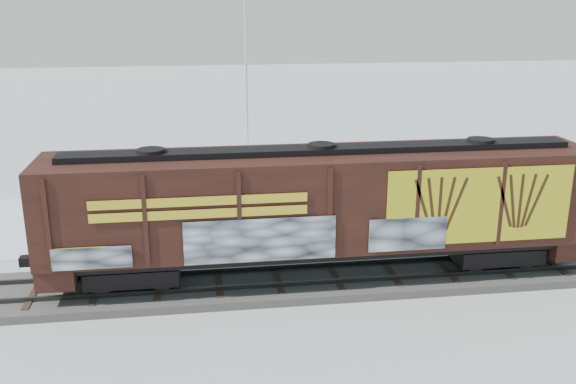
{
  "coord_description": "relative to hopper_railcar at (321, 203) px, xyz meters",
  "views": [
    {
      "loc": [
        -4.46,
        -20.05,
        9.5
      ],
      "look_at": [
        -1.19,
        3.0,
        2.41
      ],
      "focal_mm": 40.0,
      "sensor_mm": 36.0,
      "label": 1
    }
  ],
  "objects": [
    {
      "name": "ground",
      "position": [
        0.51,
        0.01,
        -2.89
      ],
      "size": [
        500.0,
        500.0,
        0.0
      ],
      "primitive_type": "plane",
      "color": "white",
      "rests_on": "ground"
    },
    {
      "name": "rail_track",
      "position": [
        0.51,
        0.01,
        -2.74
      ],
      "size": [
        50.0,
        3.4,
        0.43
      ],
      "color": "#59544C",
      "rests_on": "ground"
    },
    {
      "name": "parking_strip",
      "position": [
        0.51,
        7.51,
        -2.87
      ],
      "size": [
        40.0,
        8.0,
        0.03
      ],
      "primitive_type": "cube",
      "color": "white",
      "rests_on": "ground"
    },
    {
      "name": "hopper_railcar",
      "position": [
        0.0,
        0.0,
        0.0
      ],
      "size": [
        18.22,
        3.06,
        4.4
      ],
      "color": "black",
      "rests_on": "rail_track"
    },
    {
      "name": "flagpole",
      "position": [
        -1.16,
        14.92,
        1.11
      ],
      "size": [
        2.3,
        0.9,
        10.92
      ],
      "color": "silver",
      "rests_on": "ground"
    },
    {
      "name": "car_silver",
      "position": [
        -5.98,
        6.16,
        -2.04
      ],
      "size": [
        4.91,
        2.23,
        1.63
      ],
      "primitive_type": "imported",
      "rotation": [
        0.0,
        0.0,
        1.51
      ],
      "color": "#A4A6AB",
      "rests_on": "parking_strip"
    },
    {
      "name": "car_white",
      "position": [
        0.79,
        6.66,
        -2.16
      ],
      "size": [
        4.48,
        3.05,
        1.4
      ],
      "primitive_type": "imported",
      "rotation": [
        0.0,
        0.0,
        1.16
      ],
      "color": "silver",
      "rests_on": "parking_strip"
    },
    {
      "name": "car_dark",
      "position": [
        6.63,
        7.83,
        -2.17
      ],
      "size": [
        5.11,
        3.16,
        1.38
      ],
      "primitive_type": "imported",
      "rotation": [
        0.0,
        0.0,
        1.29
      ],
      "color": "#202329",
      "rests_on": "parking_strip"
    }
  ]
}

